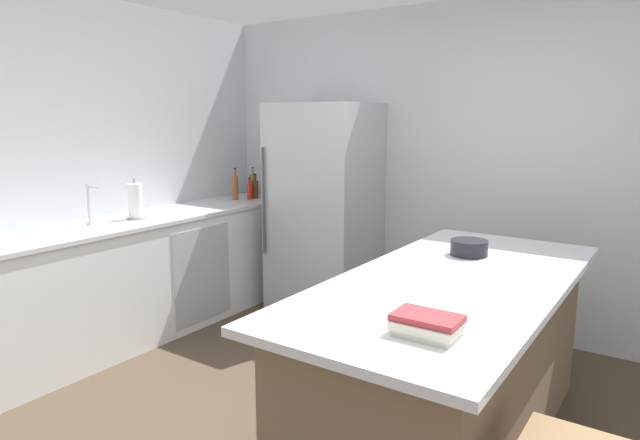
% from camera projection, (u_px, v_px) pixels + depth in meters
% --- Properties ---
extents(wall_rear, '(6.00, 0.10, 2.60)m').
position_uv_depth(wall_rear, '(477.00, 169.00, 4.37)').
color(wall_rear, silver).
rests_on(wall_rear, ground_plane).
extents(wall_left, '(0.10, 6.00, 2.60)m').
position_uv_depth(wall_left, '(34.00, 175.00, 3.91)').
color(wall_left, silver).
rests_on(wall_left, ground_plane).
extents(counter_run_left, '(0.65, 3.14, 0.94)m').
position_uv_depth(counter_run_left, '(138.00, 278.00, 4.30)').
color(counter_run_left, white).
rests_on(counter_run_left, ground_plane).
extents(kitchen_island, '(1.01, 2.26, 0.92)m').
position_uv_depth(kitchen_island, '(450.00, 363.00, 2.83)').
color(kitchen_island, '#7A6047').
rests_on(kitchen_island, ground_plane).
extents(refrigerator, '(0.84, 0.72, 1.82)m').
position_uv_depth(refrigerator, '(324.00, 210.00, 4.79)').
color(refrigerator, '#B7BABF').
rests_on(refrigerator, ground_plane).
extents(sink_faucet, '(0.15, 0.05, 0.30)m').
position_uv_depth(sink_faucet, '(90.00, 204.00, 3.94)').
color(sink_faucet, silver).
rests_on(sink_faucet, counter_run_left).
extents(paper_towel_roll, '(0.14, 0.14, 0.31)m').
position_uv_depth(paper_towel_roll, '(135.00, 202.00, 4.19)').
color(paper_towel_roll, gray).
rests_on(paper_towel_roll, counter_run_left).
extents(olive_oil_bottle, '(0.06, 0.06, 0.29)m').
position_uv_depth(olive_oil_bottle, '(253.00, 185.00, 5.41)').
color(olive_oil_bottle, olive).
rests_on(olive_oil_bottle, counter_run_left).
extents(syrup_bottle, '(0.07, 0.07, 0.24)m').
position_uv_depth(syrup_bottle, '(255.00, 188.00, 5.26)').
color(syrup_bottle, '#5B3319').
rests_on(syrup_bottle, counter_run_left).
extents(hot_sauce_bottle, '(0.05, 0.05, 0.21)m').
position_uv_depth(hot_sauce_bottle, '(250.00, 191.00, 5.19)').
color(hot_sauce_bottle, red).
rests_on(hot_sauce_bottle, counter_run_left).
extents(vinegar_bottle, '(0.05, 0.05, 0.30)m').
position_uv_depth(vinegar_bottle, '(235.00, 187.00, 5.16)').
color(vinegar_bottle, '#994C23').
rests_on(vinegar_bottle, counter_run_left).
extents(cookbook_stack, '(0.25, 0.18, 0.08)m').
position_uv_depth(cookbook_stack, '(427.00, 325.00, 2.02)').
color(cookbook_stack, silver).
rests_on(cookbook_stack, kitchen_island).
extents(mixing_bowl, '(0.21, 0.21, 0.09)m').
position_uv_depth(mixing_bowl, '(469.00, 248.00, 3.19)').
color(mixing_bowl, black).
rests_on(mixing_bowl, kitchen_island).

